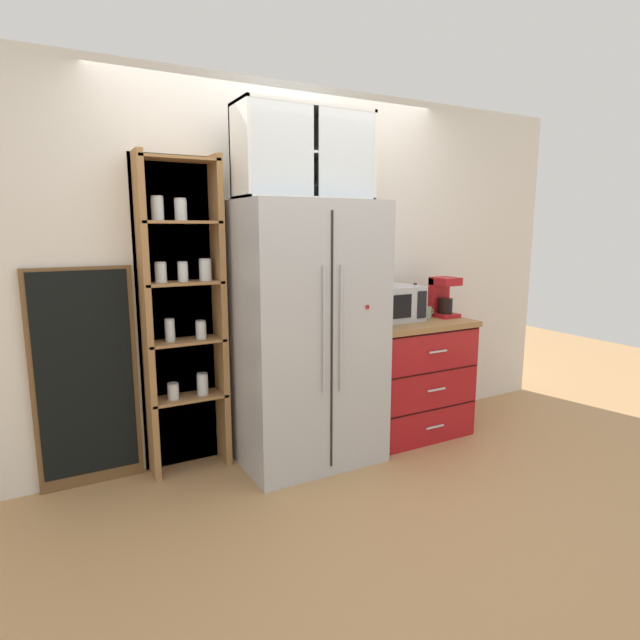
% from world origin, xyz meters
% --- Properties ---
extents(ground_plane, '(10.81, 10.81, 0.00)m').
position_xyz_m(ground_plane, '(0.00, 0.00, 0.00)').
color(ground_plane, tan).
extents(wall_back_cream, '(5.10, 0.10, 2.55)m').
position_xyz_m(wall_back_cream, '(0.00, 0.40, 1.27)').
color(wall_back_cream, silver).
rests_on(wall_back_cream, ground).
extents(refrigerator, '(0.93, 0.68, 1.75)m').
position_xyz_m(refrigerator, '(0.00, 0.02, 0.88)').
color(refrigerator, '#B7BABF').
rests_on(refrigerator, ground).
extents(pantry_shelf_column, '(0.55, 0.24, 2.03)m').
position_xyz_m(pantry_shelf_column, '(-0.76, 0.30, 1.05)').
color(pantry_shelf_column, brown).
rests_on(pantry_shelf_column, ground).
extents(counter_cabinet, '(0.84, 0.63, 0.89)m').
position_xyz_m(counter_cabinet, '(0.91, 0.05, 0.45)').
color(counter_cabinet, '#A8161C').
rests_on(counter_cabinet, ground).
extents(microwave, '(0.44, 0.33, 0.26)m').
position_xyz_m(microwave, '(0.74, 0.10, 1.02)').
color(microwave, '#B7BABF').
rests_on(microwave, counter_cabinet).
extents(coffee_maker, '(0.17, 0.20, 0.31)m').
position_xyz_m(coffee_maker, '(1.21, 0.06, 1.05)').
color(coffee_maker, '#A8161C').
rests_on(coffee_maker, counter_cabinet).
extents(mug_charcoal, '(0.12, 0.09, 0.08)m').
position_xyz_m(mug_charcoal, '(0.91, 0.01, 0.93)').
color(mug_charcoal, '#2D2D33').
rests_on(mug_charcoal, counter_cabinet).
extents(mug_sage, '(0.12, 0.09, 0.09)m').
position_xyz_m(mug_sage, '(1.06, 0.07, 0.93)').
color(mug_sage, '#8CA37F').
rests_on(mug_sage, counter_cabinet).
extents(bottle_clear, '(0.06, 0.06, 0.28)m').
position_xyz_m(bottle_clear, '(0.91, 0.02, 1.01)').
color(bottle_clear, silver).
rests_on(bottle_clear, counter_cabinet).
extents(bottle_amber, '(0.07, 0.07, 0.25)m').
position_xyz_m(bottle_amber, '(0.91, 0.11, 1.00)').
color(bottle_amber, brown).
rests_on(bottle_amber, counter_cabinet).
extents(upper_cabinet, '(0.89, 0.32, 0.57)m').
position_xyz_m(upper_cabinet, '(-0.00, 0.07, 2.03)').
color(upper_cabinet, silver).
rests_on(upper_cabinet, refrigerator).
extents(chalkboard_menu, '(0.60, 0.04, 1.35)m').
position_xyz_m(chalkboard_menu, '(-1.35, 0.33, 0.68)').
color(chalkboard_menu, brown).
rests_on(chalkboard_menu, ground).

